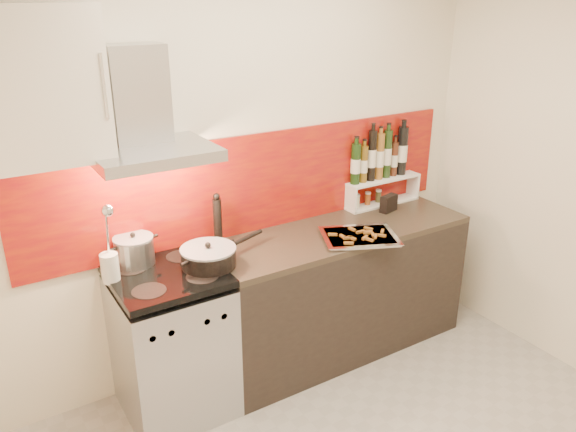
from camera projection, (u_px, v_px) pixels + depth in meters
back_wall at (250, 172)px, 3.54m from camera, size 3.40×0.02×2.60m
backsplash at (258, 183)px, 3.58m from camera, size 3.00×0.02×0.64m
range_stove at (173, 344)px, 3.27m from camera, size 0.60×0.60×0.91m
counter at (338, 289)px, 3.86m from camera, size 1.80×0.60×0.90m
range_hood at (144, 119)px, 2.90m from camera, size 0.62×0.50×0.61m
upper_cabinet at (22, 87)px, 2.54m from camera, size 0.70×0.35×0.72m
stock_pot at (134, 250)px, 3.17m from camera, size 0.22×0.22×0.19m
saute_pan at (209, 256)px, 3.16m from camera, size 0.59×0.33×0.15m
utensil_jar at (110, 259)px, 2.97m from camera, size 0.10×0.15×0.46m
pepper_mill at (218, 220)px, 3.40m from camera, size 0.05×0.05×0.34m
step_shelf at (380, 168)px, 4.04m from camera, size 0.61×0.17×0.56m
caddy_box at (389, 203)px, 3.98m from camera, size 0.15×0.09×0.12m
baking_tray at (359, 236)px, 3.54m from camera, size 0.57×0.52×0.03m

